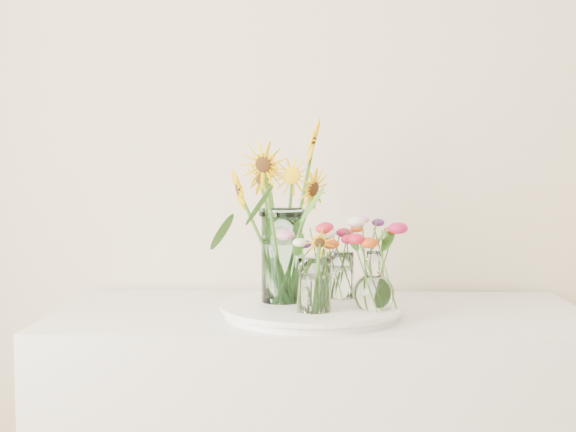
% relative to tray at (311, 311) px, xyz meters
% --- Properties ---
extents(tray, '(0.44, 0.44, 0.02)m').
position_rel_tray_xyz_m(tray, '(0.00, 0.00, 0.00)').
color(tray, white).
rests_on(tray, counter).
extents(mason_jar, '(0.13, 0.13, 0.25)m').
position_rel_tray_xyz_m(mason_jar, '(-0.08, 0.03, 0.14)').
color(mason_jar, silver).
rests_on(mason_jar, tray).
extents(sunflower_bouquet, '(0.63, 0.63, 0.47)m').
position_rel_tray_xyz_m(sunflower_bouquet, '(-0.08, 0.03, 0.25)').
color(sunflower_bouquet, yellow).
rests_on(sunflower_bouquet, tray).
extents(small_vase_a, '(0.09, 0.09, 0.14)m').
position_rel_tray_xyz_m(small_vase_a, '(0.01, -0.09, 0.08)').
color(small_vase_a, white).
rests_on(small_vase_a, tray).
extents(wildflower_posy_a, '(0.20, 0.20, 0.23)m').
position_rel_tray_xyz_m(wildflower_posy_a, '(0.01, -0.09, 0.13)').
color(wildflower_posy_a, '#D14712').
rests_on(wildflower_posy_a, tray).
extents(small_vase_b, '(0.12, 0.12, 0.15)m').
position_rel_tray_xyz_m(small_vase_b, '(0.15, -0.05, 0.09)').
color(small_vase_b, white).
rests_on(small_vase_b, tray).
extents(wildflower_posy_b, '(0.21, 0.21, 0.24)m').
position_rel_tray_xyz_m(wildflower_posy_b, '(0.15, -0.05, 0.13)').
color(wildflower_posy_b, '#D14712').
rests_on(wildflower_posy_b, tray).
extents(small_vase_c, '(0.08, 0.08, 0.13)m').
position_rel_tray_xyz_m(small_vase_c, '(0.08, 0.09, 0.08)').
color(small_vase_c, white).
rests_on(small_vase_c, tray).
extents(wildflower_posy_c, '(0.17, 0.17, 0.22)m').
position_rel_tray_xyz_m(wildflower_posy_c, '(0.08, 0.09, 0.12)').
color(wildflower_posy_c, '#D14712').
rests_on(wildflower_posy_c, tray).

